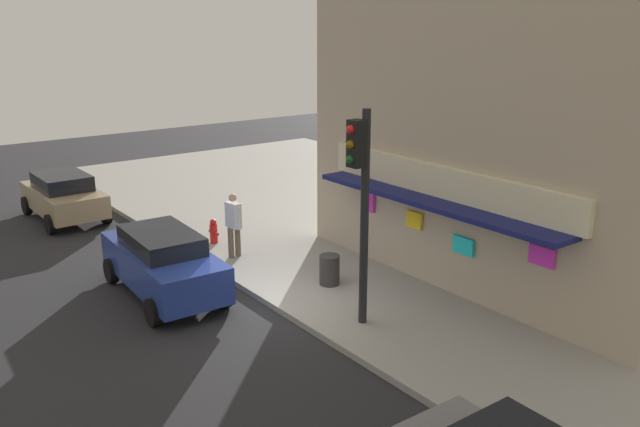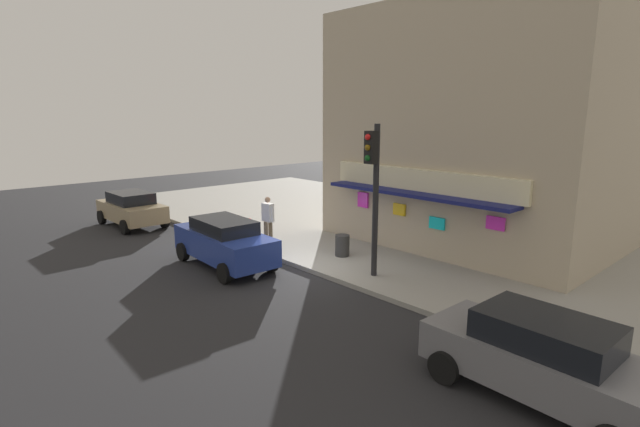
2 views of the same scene
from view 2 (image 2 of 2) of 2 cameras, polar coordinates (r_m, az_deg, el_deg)
name	(u,v)px [view 2 (image 2 of 2)]	position (r m, az deg, el deg)	size (l,w,h in m)	color
ground_plane	(304,271)	(15.78, -1.98, -6.87)	(52.64, 52.64, 0.00)	#232326
sidewalk	(426,234)	(20.67, 12.56, -2.38)	(35.09, 13.65, 0.15)	gray
corner_building	(495,127)	(20.69, 20.22, 9.62)	(9.98, 10.57, 8.73)	tan
traffic_light	(374,180)	(14.24, 6.42, 3.97)	(0.32, 0.58, 4.63)	black
fire_hydrant	(250,227)	(19.70, -8.37, -1.64)	(0.47, 0.23, 0.73)	red
trash_can	(342,245)	(16.79, 2.68, -3.83)	(0.51, 0.51, 0.75)	#2D2D2D
pedestrian	(268,217)	(18.39, -6.24, -0.47)	(0.63, 0.39, 1.80)	brown
parked_car_grey	(543,358)	(9.71, 25.11, -15.37)	(4.21, 1.98, 1.58)	slate
parked_car_blue	(225,242)	(16.36, -11.34, -3.31)	(4.35, 2.07, 1.62)	navy
parked_car_tan	(132,208)	(23.40, -21.60, 0.56)	(3.94, 2.05, 1.56)	#9E8966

